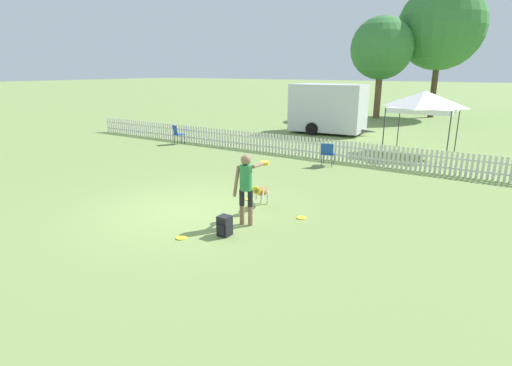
% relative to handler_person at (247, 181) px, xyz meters
% --- Properties ---
extents(ground_plane, '(240.00, 240.00, 0.00)m').
position_rel_handler_person_xyz_m(ground_plane, '(-1.79, -0.11, -1.03)').
color(ground_plane, olive).
extents(handler_person, '(0.45, 1.06, 1.64)m').
position_rel_handler_person_xyz_m(handler_person, '(0.00, 0.00, 0.00)').
color(handler_person, '#8C664C').
rests_on(handler_person, ground_plane).
extents(leaping_dog, '(0.46, 1.08, 0.69)m').
position_rel_handler_person_xyz_m(leaping_dog, '(-0.35, 1.15, -0.60)').
color(leaping_dog, olive).
rests_on(leaping_dog, ground_plane).
extents(frisbee_near_handler, '(0.23, 0.23, 0.02)m').
position_rel_handler_person_xyz_m(frisbee_near_handler, '(-0.96, 1.51, -1.02)').
color(frisbee_near_handler, yellow).
rests_on(frisbee_near_handler, ground_plane).
extents(frisbee_near_dog, '(0.23, 0.23, 0.02)m').
position_rel_handler_person_xyz_m(frisbee_near_dog, '(-0.72, -1.42, -1.02)').
color(frisbee_near_dog, yellow).
rests_on(frisbee_near_dog, ground_plane).
extents(frisbee_midfield, '(0.23, 0.23, 0.02)m').
position_rel_handler_person_xyz_m(frisbee_midfield, '(0.87, 1.02, -1.02)').
color(frisbee_midfield, yellow).
rests_on(frisbee_midfield, ground_plane).
extents(backpack_on_grass, '(0.26, 0.29, 0.44)m').
position_rel_handler_person_xyz_m(backpack_on_grass, '(-0.05, -0.79, -0.81)').
color(backpack_on_grass, black).
rests_on(backpack_on_grass, ground_plane).
extents(picket_fence, '(25.71, 0.04, 0.81)m').
position_rel_handler_person_xyz_m(picket_fence, '(-1.79, 7.38, -0.62)').
color(picket_fence, silver).
rests_on(picket_fence, ground_plane).
extents(folding_chair_blue_left, '(0.53, 0.55, 0.86)m').
position_rel_handler_person_xyz_m(folding_chair_blue_left, '(-0.75, 6.37, -0.51)').
color(folding_chair_blue_left, '#333338').
rests_on(folding_chair_blue_left, ground_plane).
extents(folding_chair_center, '(0.57, 0.58, 0.91)m').
position_rel_handler_person_xyz_m(folding_chair_center, '(-8.52, 6.67, -0.48)').
color(folding_chair_center, '#333338').
rests_on(folding_chair_center, ground_plane).
extents(canopy_tent_main, '(2.49, 2.49, 2.60)m').
position_rel_handler_person_xyz_m(canopy_tent_main, '(1.59, 10.67, 1.14)').
color(canopy_tent_main, '#333338').
rests_on(canopy_tent_main, ground_plane).
extents(equipment_trailer, '(4.77, 2.52, 2.67)m').
position_rel_handler_person_xyz_m(equipment_trailer, '(-3.93, 13.76, 0.37)').
color(equipment_trailer, silver).
rests_on(equipment_trailer, ground_plane).
extents(tree_left_grove, '(5.93, 5.93, 9.28)m').
position_rel_handler_person_xyz_m(tree_left_grove, '(-0.51, 25.13, 5.27)').
color(tree_left_grove, '#4C3823').
rests_on(tree_left_grove, ground_plane).
extents(tree_right_grove, '(4.29, 4.29, 7.01)m').
position_rel_handler_person_xyz_m(tree_right_grove, '(-3.73, 22.27, 3.80)').
color(tree_right_grove, brown).
rests_on(tree_right_grove, ground_plane).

